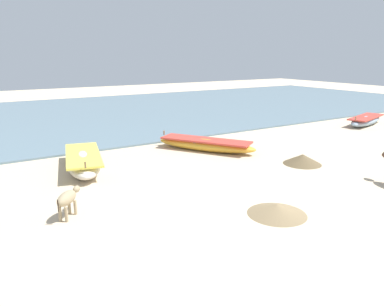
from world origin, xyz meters
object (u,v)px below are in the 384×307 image
(fishing_boat_0, at_px, (83,161))
(fishing_boat_2, at_px, (206,144))
(calf_near_dun, at_px, (68,199))
(fishing_boat_3, at_px, (366,120))

(fishing_boat_0, xyz_separation_m, fishing_boat_2, (5.22, -0.04, -0.04))
(fishing_boat_2, bearing_deg, fishing_boat_0, 56.40)
(fishing_boat_0, relative_size, calf_near_dun, 4.50)
(fishing_boat_3, height_order, calf_near_dun, fishing_boat_3)
(fishing_boat_2, relative_size, fishing_boat_3, 1.09)
(calf_near_dun, bearing_deg, fishing_boat_3, -35.14)
(fishing_boat_3, bearing_deg, fishing_boat_2, -15.60)
(fishing_boat_2, bearing_deg, calf_near_dun, 86.46)
(fishing_boat_3, bearing_deg, calf_near_dun, -3.78)
(fishing_boat_0, height_order, calf_near_dun, fishing_boat_0)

